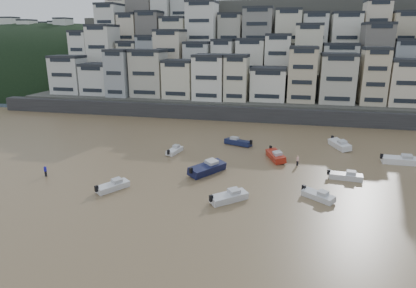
% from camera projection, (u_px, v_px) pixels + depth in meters
% --- Properties ---
extents(ground, '(400.00, 400.00, 0.00)m').
position_uv_depth(ground, '(72.00, 282.00, 31.65)').
color(ground, olive).
rests_on(ground, ground).
extents(sea_strip, '(340.00, 340.00, 0.00)m').
position_uv_depth(sea_strip, '(39.00, 76.00, 190.56)').
color(sea_strip, '#4C576D').
rests_on(sea_strip, ground).
extents(harbor_wall, '(140.00, 3.00, 3.50)m').
position_uv_depth(harbor_wall, '(259.00, 114.00, 89.87)').
color(harbor_wall, '#38383A').
rests_on(harbor_wall, ground).
extents(hillside, '(141.04, 66.00, 50.00)m').
position_uv_depth(hillside, '(286.00, 58.00, 122.96)').
color(hillside, '#4C4C47').
rests_on(hillside, ground).
extents(headland, '(216.00, 135.00, 53.33)m').
position_uv_depth(headland, '(53.00, 79.00, 178.02)').
color(headland, black).
rests_on(headland, ground).
extents(boat_a, '(5.29, 5.06, 1.50)m').
position_uv_depth(boat_a, '(229.00, 196.00, 46.75)').
color(boat_a, silver).
rests_on(boat_a, ground).
extents(boat_b, '(4.72, 4.09, 1.29)m').
position_uv_depth(boat_b, '(318.00, 195.00, 47.30)').
color(boat_b, silver).
rests_on(boat_b, ground).
extents(boat_c, '(5.71, 7.23, 1.93)m').
position_uv_depth(boat_c, '(207.00, 167.00, 56.27)').
color(boat_c, '#12163A').
rests_on(boat_c, ground).
extents(boat_d, '(5.21, 2.10, 1.39)m').
position_uv_depth(boat_d, '(346.00, 175.00, 53.91)').
color(boat_d, silver).
rests_on(boat_d, ground).
extents(boat_e, '(4.12, 6.57, 1.71)m').
position_uv_depth(boat_e, '(276.00, 155.00, 62.48)').
color(boat_e, '#A02213').
rests_on(boat_e, ground).
extents(boat_f, '(2.34, 4.82, 1.26)m').
position_uv_depth(boat_f, '(175.00, 150.00, 65.97)').
color(boat_f, white).
rests_on(boat_f, ground).
extents(boat_g, '(6.29, 2.16, 1.70)m').
position_uv_depth(boat_g, '(401.00, 159.00, 60.36)').
color(boat_g, white).
rests_on(boat_g, ground).
extents(boat_h, '(6.08, 3.78, 1.58)m').
position_uv_depth(boat_h, '(238.00, 141.00, 70.77)').
color(boat_h, '#141B3F').
rests_on(boat_h, ground).
extents(boat_i, '(4.21, 6.68, 1.73)m').
position_uv_depth(boat_i, '(340.00, 144.00, 68.85)').
color(boat_i, silver).
rests_on(boat_i, ground).
extents(boat_j, '(4.07, 5.16, 1.38)m').
position_uv_depth(boat_j, '(113.00, 185.00, 50.23)').
color(boat_j, silver).
rests_on(boat_j, ground).
extents(person_blue, '(0.44, 0.44, 1.74)m').
position_uv_depth(person_blue, '(45.00, 171.00, 55.03)').
color(person_blue, '#1B18B4').
rests_on(person_blue, ground).
extents(person_pink, '(0.44, 0.44, 1.74)m').
position_uv_depth(person_pink, '(298.00, 161.00, 59.53)').
color(person_pink, beige).
rests_on(person_pink, ground).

